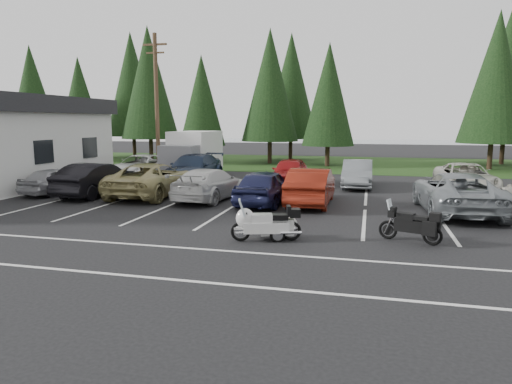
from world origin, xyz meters
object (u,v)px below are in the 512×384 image
object	(u,v)px
car_far_1	(193,169)
car_far_4	(465,178)
touring_motorcycle	(266,220)
car_near_4	(265,187)
utility_pole	(157,103)
car_far_0	(141,167)
car_near_2	(152,179)
cargo_trailer	(276,228)
car_near_3	(210,184)
car_near_0	(56,180)
car_near_5	(311,186)
car_near_1	(97,179)
car_far_2	(290,172)
adventure_motorcycle	(410,221)
box_truck	(190,154)
car_far_3	(357,174)
car_near_6	(457,193)

from	to	relation	value
car_far_1	car_far_4	xyz separation A→B (m)	(14.63, -0.01, -0.10)
touring_motorcycle	car_near_4	bearing A→B (deg)	86.51
utility_pole	touring_motorcycle	world-z (taller)	utility_pole
car_far_0	car_far_4	xyz separation A→B (m)	(18.27, -0.56, -0.04)
car_near_2	cargo_trailer	world-z (taller)	car_near_2
car_near_3	car_near_0	bearing A→B (deg)	6.89
car_near_5	cargo_trailer	xyz separation A→B (m)	(-0.28, -6.11, -0.45)
car_near_4	touring_motorcycle	bearing A→B (deg)	106.98
car_near_1	car_near_3	bearing A→B (deg)	-175.16
car_far_2	touring_motorcycle	xyz separation A→B (m)	(1.38, -12.04, -0.12)
adventure_motorcycle	utility_pole	bearing A→B (deg)	157.85
car_near_3	car_far_1	xyz separation A→B (m)	(-2.87, 5.17, 0.11)
car_near_2	car_far_4	world-z (taller)	car_near_2
car_near_1	car_near_2	size ratio (longest dim) A/B	0.84
box_truck	touring_motorcycle	bearing A→B (deg)	-60.27
box_truck	car_far_1	size ratio (longest dim) A/B	0.98
car_far_2	car_far_0	bearing A→B (deg)	176.91
box_truck	car_near_0	xyz separation A→B (m)	(-3.77, -8.31, -0.79)
car_far_3	adventure_motorcycle	world-z (taller)	car_far_3
car_far_1	cargo_trailer	bearing A→B (deg)	-58.38
car_near_0	car_far_4	xyz separation A→B (m)	(19.78, 5.32, 0.07)
utility_pole	car_near_3	xyz separation A→B (m)	(6.26, -7.65, -3.98)
car_far_4	car_near_0	bearing A→B (deg)	-167.11
car_near_5	car_far_0	world-z (taller)	car_near_5
car_far_0	car_near_3	bearing A→B (deg)	-39.25
car_far_3	cargo_trailer	world-z (taller)	car_far_3
car_far_1	cargo_trailer	size ratio (longest dim) A/B	3.94
car_near_4	car_near_5	size ratio (longest dim) A/B	0.93
utility_pole	car_near_2	distance (m)	8.90
cargo_trailer	adventure_motorcycle	bearing A→B (deg)	-9.55
car_near_1	touring_motorcycle	xyz separation A→B (m)	(9.80, -6.32, -0.15)
utility_pole	car_near_1	size ratio (longest dim) A/B	1.87
box_truck	car_far_0	world-z (taller)	box_truck
car_near_2	adventure_motorcycle	xyz separation A→B (m)	(11.30, -5.96, -0.17)
box_truck	car_near_1	bearing A→B (deg)	-99.64
car_far_1	adventure_motorcycle	size ratio (longest dim) A/B	2.77
utility_pole	car_near_3	distance (m)	10.65
car_near_3	car_far_0	bearing A→B (deg)	-35.54
car_far_2	touring_motorcycle	world-z (taller)	car_far_2
car_near_3	car_far_0	xyz separation A→B (m)	(-6.52, 5.71, 0.05)
car_near_4	car_far_4	xyz separation A→B (m)	(9.04, 5.70, -0.03)
car_near_2	touring_motorcycle	xyz separation A→B (m)	(7.15, -6.86, -0.15)
utility_pole	car_far_1	xyz separation A→B (m)	(3.39, -2.48, -3.87)
car_far_4	adventure_motorcycle	world-z (taller)	car_far_4
car_far_3	adventure_motorcycle	distance (m)	11.55
utility_pole	car_near_2	world-z (taller)	utility_pole
car_far_4	car_near_6	bearing A→B (deg)	-105.62
car_near_3	car_near_4	distance (m)	2.77
car_near_4	box_truck	bearing A→B (deg)	-47.48
car_near_1	car_far_1	world-z (taller)	car_far_1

